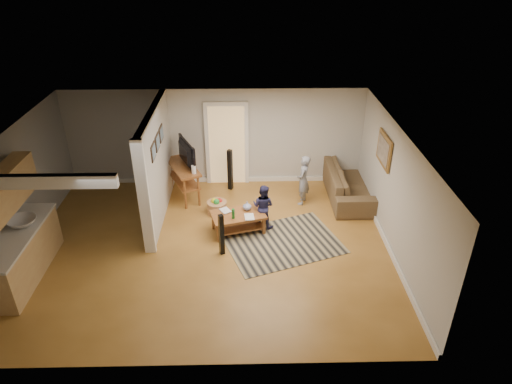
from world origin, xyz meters
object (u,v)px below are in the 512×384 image
tv_console (184,169)px  toy_basket (217,207)px  coffee_table (239,217)px  toddler (263,226)px  sofa (346,194)px  speaker_right (230,170)px  child (302,203)px  speaker_left (221,235)px

tv_console → toy_basket: (0.82, -0.82, -0.60)m
coffee_table → toddler: size_ratio=1.24×
sofa → speaker_right: size_ratio=2.26×
child → speaker_right: bearing=-94.4°
speaker_left → speaker_right: size_ratio=0.85×
speaker_right → child: 2.00m
coffee_table → child: (1.53, 1.19, -0.35)m
tv_console → speaker_right: tv_console is taller
sofa → speaker_left: 3.89m
tv_console → toy_basket: bearing=-69.4°
speaker_right → coffee_table: bearing=-58.7°
child → tv_console: bearing=-79.0°
child → toddler: (-0.99, -1.00, 0.00)m
speaker_left → toy_basket: 1.62m
toddler → child: bearing=-108.2°
sofa → speaker_right: bearing=82.8°
tv_console → toddler: tv_console is taller
toy_basket → child: bearing=11.9°
tv_console → toddler: size_ratio=1.40×
speaker_left → child: speaker_left is taller
speaker_left → toy_basket: size_ratio=2.03×
sofa → toy_basket: size_ratio=5.40×
sofa → toddler: size_ratio=2.41×
sofa → coffee_table: 3.13m
child → toy_basket: bearing=-59.4°
coffee_table → tv_console: tv_console is taller
sofa → tv_console: (-4.03, -0.00, 0.77)m
coffee_table → speaker_left: size_ratio=1.37×
child → toddler: 1.41m
toy_basket → tv_console: bearing=135.1°
coffee_table → speaker_left: 0.90m
sofa → speaker_left: speaker_left is taller
speaker_right → child: speaker_right is taller
coffee_table → tv_console: 2.11m
tv_console → child: 3.00m
speaker_left → child: (1.87, 2.01, -0.46)m
speaker_right → child: size_ratio=0.87×
toddler → tv_console: bearing=-9.9°
toy_basket → toddler: bearing=-28.2°
coffee_table → child: size_ratio=1.02×
toy_basket → coffee_table: bearing=-55.3°
toy_basket → speaker_left: bearing=-83.3°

